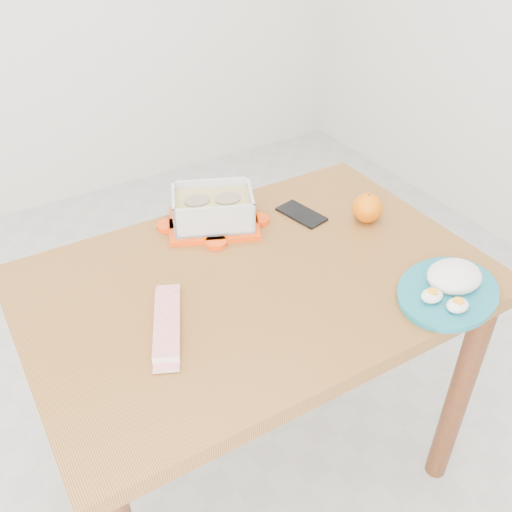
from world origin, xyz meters
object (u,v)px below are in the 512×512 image
orange_fruit (367,208)px  smartphone (301,214)px  food_container (213,209)px  rice_plate (451,285)px  dining_table (256,314)px

orange_fruit → smartphone: (-0.13, 0.11, -0.04)m
food_container → smartphone: food_container is taller
rice_plate → food_container: bearing=102.3°
orange_fruit → rice_plate: bearing=-96.1°
rice_plate → smartphone: size_ratio=2.50×
food_container → smartphone: size_ratio=2.11×
food_container → orange_fruit: bearing=-4.2°
food_container → dining_table: bearing=-70.3°
orange_fruit → smartphone: size_ratio=0.59×
dining_table → orange_fruit: orange_fruit is taller
dining_table → orange_fruit: (0.37, 0.05, 0.16)m
food_container → rice_plate: size_ratio=0.84×
orange_fruit → dining_table: bearing=-171.8°
food_container → rice_plate: bearing=-34.3°
food_container → rice_plate: food_container is taller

